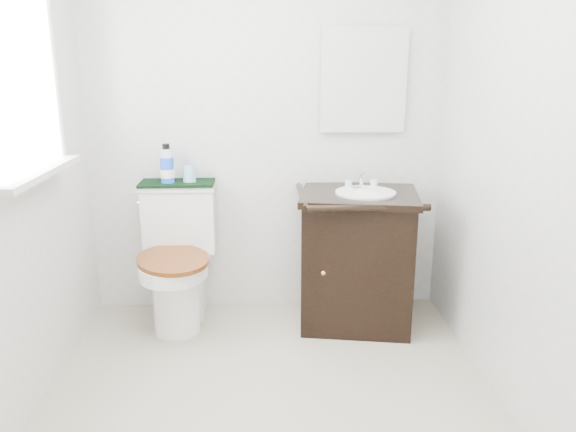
{
  "coord_description": "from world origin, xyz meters",
  "views": [
    {
      "loc": [
        -0.03,
        -2.27,
        1.56
      ],
      "look_at": [
        0.11,
        0.75,
        0.73
      ],
      "focal_mm": 35.0,
      "sensor_mm": 36.0,
      "label": 1
    }
  ],
  "objects": [
    {
      "name": "floor",
      "position": [
        0.0,
        0.0,
        0.0
      ],
      "size": [
        2.4,
        2.4,
        0.0
      ],
      "primitive_type": "plane",
      "color": "beige",
      "rests_on": "ground"
    },
    {
      "name": "wall_back",
      "position": [
        0.0,
        1.2,
        1.2
      ],
      "size": [
        2.4,
        0.0,
        2.4
      ],
      "primitive_type": "plane",
      "rotation": [
        1.57,
        0.0,
        0.0
      ],
      "color": "silver",
      "rests_on": "ground"
    },
    {
      "name": "wall_front",
      "position": [
        0.0,
        -1.2,
        1.2
      ],
      "size": [
        2.4,
        0.0,
        2.4
      ],
      "primitive_type": "plane",
      "rotation": [
        -1.57,
        0.0,
        0.0
      ],
      "color": "silver",
      "rests_on": "ground"
    },
    {
      "name": "wall_right",
      "position": [
        1.1,
        0.0,
        1.2
      ],
      "size": [
        0.0,
        2.4,
        2.4
      ],
      "primitive_type": "plane",
      "rotation": [
        1.57,
        0.0,
        -1.57
      ],
      "color": "silver",
      "rests_on": "ground"
    },
    {
      "name": "window",
      "position": [
        -1.07,
        0.25,
        1.55
      ],
      "size": [
        0.02,
        0.7,
        0.9
      ],
      "primitive_type": "cube",
      "color": "white",
      "rests_on": "wall_left"
    },
    {
      "name": "mirror",
      "position": [
        0.59,
        1.18,
        1.45
      ],
      "size": [
        0.5,
        0.02,
        0.6
      ],
      "primitive_type": "cube",
      "color": "silver",
      "rests_on": "wall_back"
    },
    {
      "name": "toilet",
      "position": [
        -0.54,
        0.97,
        0.37
      ],
      "size": [
        0.51,
        0.69,
        0.84
      ],
      "color": "white",
      "rests_on": "floor"
    },
    {
      "name": "vanity",
      "position": [
        0.54,
        0.9,
        0.43
      ],
      "size": [
        0.76,
        0.68,
        0.92
      ],
      "color": "black",
      "rests_on": "floor"
    },
    {
      "name": "trash_bin",
      "position": [
        0.45,
        0.87,
        0.16
      ],
      "size": [
        0.24,
        0.21,
        0.31
      ],
      "color": "silver",
      "rests_on": "floor"
    },
    {
      "name": "towel",
      "position": [
        -0.54,
        1.09,
        0.85
      ],
      "size": [
        0.45,
        0.22,
        0.02
      ],
      "primitive_type": "cube",
      "color": "black",
      "rests_on": "toilet"
    },
    {
      "name": "mouthwash_bottle",
      "position": [
        -0.6,
        1.07,
        0.96
      ],
      "size": [
        0.08,
        0.08,
        0.23
      ],
      "color": "blue",
      "rests_on": "towel"
    },
    {
      "name": "cup",
      "position": [
        -0.47,
        1.09,
        0.91
      ],
      "size": [
        0.08,
        0.08,
        0.1
      ],
      "primitive_type": "cone",
      "color": "#87C1DD",
      "rests_on": "towel"
    },
    {
      "name": "soap_bar",
      "position": [
        0.54,
        0.99,
        0.83
      ],
      "size": [
        0.07,
        0.05,
        0.02
      ],
      "primitive_type": "ellipsoid",
      "color": "#187470",
      "rests_on": "vanity"
    }
  ]
}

